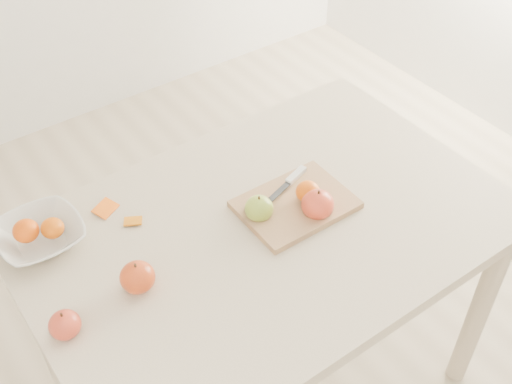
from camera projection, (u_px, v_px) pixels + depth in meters
ground at (265, 383)px, 2.11m from camera, size 3.50×3.50×0.00m
table at (267, 250)px, 1.67m from camera, size 1.20×0.80×0.75m
cutting_board at (295, 205)px, 1.64m from camera, size 0.28×0.21×0.02m
board_tangerine at (308, 192)px, 1.62m from camera, size 0.06×0.06×0.05m
fruit_bowl at (40, 236)px, 1.54m from camera, size 0.21×0.21×0.05m
bowl_tangerine_near at (26, 231)px, 1.51m from camera, size 0.06×0.06×0.05m
bowl_tangerine_far at (52, 228)px, 1.53m from camera, size 0.06×0.06×0.05m
orange_peel_a at (106, 210)px, 1.64m from camera, size 0.07×0.07×0.01m
orange_peel_b at (133, 222)px, 1.60m from camera, size 0.06×0.05×0.01m
paring_knife at (293, 178)px, 1.69m from camera, size 0.17×0.07×0.01m
apple_green at (259, 208)px, 1.60m from camera, size 0.07×0.07×0.07m
apple_red_e at (318, 204)px, 1.60m from camera, size 0.08×0.08×0.08m
apple_red_b at (137, 277)px, 1.43m from camera, size 0.08×0.08×0.07m
apple_red_d at (65, 325)px, 1.34m from camera, size 0.07×0.07×0.06m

